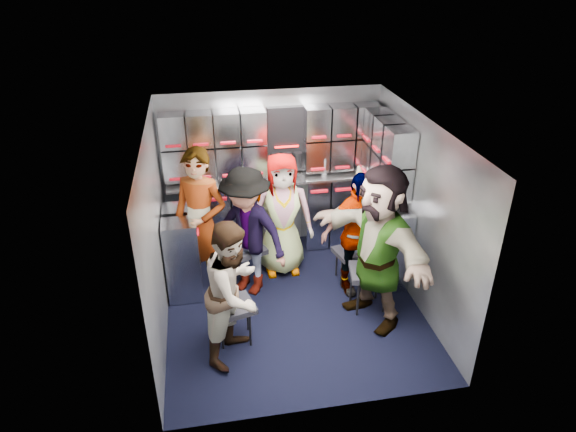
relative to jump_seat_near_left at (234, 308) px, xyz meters
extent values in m
plane|color=black|center=(0.69, 0.46, -0.40)|extent=(3.00, 3.00, 0.00)
cube|color=gray|center=(0.69, 1.96, 0.65)|extent=(2.80, 0.04, 2.10)
cube|color=gray|center=(-0.71, 0.46, 0.65)|extent=(0.04, 3.00, 2.10)
cube|color=gray|center=(2.09, 0.46, 0.65)|extent=(0.04, 3.00, 2.10)
cube|color=silver|center=(0.69, 0.46, 1.70)|extent=(2.80, 3.00, 0.02)
cube|color=#9CA1AB|center=(0.69, 1.75, 0.10)|extent=(2.68, 0.38, 0.99)
cube|color=#9CA1AB|center=(-0.50, 1.02, 0.10)|extent=(0.38, 0.76, 0.99)
cube|color=#B2B5BA|center=(0.69, 1.75, 0.62)|extent=(2.68, 0.42, 0.03)
cube|color=#9CA1AB|center=(0.69, 1.81, 1.09)|extent=(2.68, 0.28, 0.82)
cube|color=#9CA1AB|center=(1.94, 1.16, 1.09)|extent=(0.28, 1.00, 0.82)
cube|color=#9CA1AB|center=(1.94, 1.06, 0.10)|extent=(0.28, 1.20, 1.00)
cube|color=#B80B19|center=(0.69, 1.55, 0.48)|extent=(2.60, 0.02, 0.03)
cube|color=black|center=(0.00, 0.00, 0.02)|extent=(0.46, 0.45, 0.06)
cylinder|color=black|center=(-0.14, -0.12, -0.20)|extent=(0.02, 0.02, 0.40)
cylinder|color=black|center=(0.14, -0.12, -0.20)|extent=(0.02, 0.02, 0.40)
cylinder|color=black|center=(-0.14, 0.12, -0.20)|extent=(0.02, 0.02, 0.40)
cylinder|color=black|center=(0.14, 0.12, -0.20)|extent=(0.02, 0.02, 0.40)
cube|color=black|center=(0.23, 1.03, 0.05)|extent=(0.51, 0.50, 0.06)
cylinder|color=black|center=(0.08, 0.90, -0.18)|extent=(0.03, 0.03, 0.43)
cylinder|color=black|center=(0.38, 0.90, -0.18)|extent=(0.03, 0.03, 0.43)
cylinder|color=black|center=(0.08, 1.16, -0.18)|extent=(0.03, 0.03, 0.43)
cylinder|color=black|center=(0.38, 1.16, -0.18)|extent=(0.03, 0.03, 0.43)
cube|color=black|center=(0.69, 1.39, 0.01)|extent=(0.39, 0.37, 0.06)
cylinder|color=black|center=(0.56, 1.27, -0.21)|extent=(0.02, 0.02, 0.39)
cylinder|color=black|center=(0.83, 1.27, -0.21)|extent=(0.02, 0.02, 0.39)
cylinder|color=black|center=(0.56, 1.51, -0.21)|extent=(0.02, 0.02, 0.39)
cylinder|color=black|center=(0.83, 1.51, -0.21)|extent=(0.02, 0.02, 0.39)
cube|color=black|center=(1.46, 0.83, -0.01)|extent=(0.42, 0.41, 0.06)
cylinder|color=black|center=(1.33, 0.72, -0.21)|extent=(0.02, 0.02, 0.37)
cylinder|color=black|center=(1.59, 0.72, -0.21)|extent=(0.02, 0.02, 0.37)
cylinder|color=black|center=(1.33, 0.95, -0.21)|extent=(0.02, 0.02, 0.37)
cylinder|color=black|center=(1.59, 0.95, -0.21)|extent=(0.02, 0.02, 0.37)
cube|color=black|center=(1.51, 0.29, 0.06)|extent=(0.48, 0.46, 0.07)
cylinder|color=black|center=(1.36, 0.15, -0.18)|extent=(0.03, 0.03, 0.44)
cylinder|color=black|center=(1.66, 0.15, -0.18)|extent=(0.03, 0.03, 0.44)
cylinder|color=black|center=(1.36, 0.42, -0.18)|extent=(0.03, 0.03, 0.44)
cylinder|color=black|center=(1.66, 0.42, -0.18)|extent=(0.03, 0.03, 0.44)
imported|color=black|center=(-0.27, 0.96, 0.48)|extent=(0.77, 0.67, 1.77)
imported|color=black|center=(0.00, -0.18, 0.34)|extent=(0.86, 0.91, 1.48)
imported|color=black|center=(0.23, 0.85, 0.38)|extent=(1.15, 1.07, 1.56)
imported|color=black|center=(0.69, 1.21, 0.38)|extent=(0.76, 0.50, 1.55)
imported|color=black|center=(1.46, 0.65, 0.35)|extent=(0.93, 0.52, 1.50)
imported|color=black|center=(1.51, 0.11, 0.50)|extent=(1.16, 1.74, 1.80)
cylinder|color=white|center=(-0.36, 1.70, 0.76)|extent=(0.07, 0.07, 0.27)
cylinder|color=white|center=(0.74, 1.70, 0.77)|extent=(0.07, 0.07, 0.28)
cylinder|color=white|center=(1.33, 1.70, 0.75)|extent=(0.07, 0.07, 0.24)
cylinder|color=tan|center=(-0.24, 1.69, 0.68)|extent=(0.07, 0.07, 0.10)
cylinder|color=tan|center=(1.79, 1.69, 0.68)|extent=(0.07, 0.07, 0.11)
camera|label=1|loc=(-0.20, -4.16, 3.25)|focal=32.00mm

